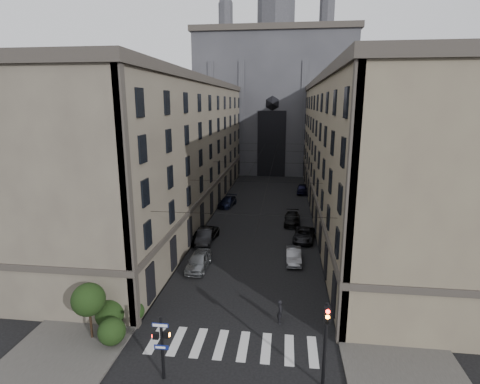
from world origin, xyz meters
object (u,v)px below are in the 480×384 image
at_px(car_left_near, 199,261).
at_px(car_right_far, 302,189).
at_px(traffic_light_right, 326,336).
at_px(pedestrian_signal_left, 162,343).
at_px(car_left_far, 227,202).
at_px(car_left_midfar, 204,235).
at_px(car_right_midnear, 304,235).
at_px(car_left_midnear, 205,237).
at_px(gothic_tower, 274,93).
at_px(car_right_midfar, 292,219).
at_px(pedestrian, 280,312).
at_px(car_right_near, 293,256).

relative_size(car_left_near, car_right_far, 1.01).
relative_size(traffic_light_right, car_right_far, 1.10).
height_order(pedestrian_signal_left, car_left_far, pedestrian_signal_left).
relative_size(car_left_midfar, car_right_midnear, 1.07).
height_order(car_left_midnear, car_right_far, car_right_far).
xyz_separation_m(gothic_tower, car_right_midfar, (4.20, -43.88, -17.07)).
bearing_deg(car_left_midnear, car_left_far, 84.15).
bearing_deg(car_right_midnear, pedestrian, -91.26).
xyz_separation_m(car_right_near, pedestrian, (-1.12, -10.88, 0.22)).
relative_size(car_left_near, car_left_midnear, 0.98).
bearing_deg(traffic_light_right, car_right_midnear, 90.26).
bearing_deg(car_left_near, car_right_near, 17.65).
height_order(car_left_far, car_right_near, car_left_far).
relative_size(gothic_tower, car_right_near, 13.95).
bearing_deg(car_right_far, pedestrian_signal_left, -97.88).
relative_size(car_left_near, car_left_far, 0.97).
distance_m(gothic_tower, car_left_far, 40.46).
height_order(car_left_midnear, pedestrian, pedestrian).
distance_m(gothic_tower, car_right_near, 58.78).
xyz_separation_m(car_left_midfar, pedestrian, (9.10, -15.62, 0.17)).
bearing_deg(pedestrian, gothic_tower, 2.09).
distance_m(car_left_midnear, car_right_midnear, 11.47).
height_order(car_left_midfar, car_left_far, car_left_midfar).
relative_size(car_left_near, car_right_midfar, 0.95).
height_order(car_left_midnear, car_right_near, car_left_midnear).
distance_m(car_right_midnear, car_right_midfar, 6.04).
bearing_deg(car_left_midfar, pedestrian, -52.41).
bearing_deg(pedestrian_signal_left, pedestrian, 44.60).
distance_m(car_left_near, car_left_midnear, 6.74).
bearing_deg(car_left_midfar, car_left_far, 95.82).
height_order(car_left_midnear, car_left_midfar, car_left_midnear).
bearing_deg(pedestrian_signal_left, car_left_midfar, 96.48).
bearing_deg(car_left_midnear, car_left_midfar, 105.77).
xyz_separation_m(car_left_midnear, car_right_midnear, (11.24, 2.28, -0.11)).
xyz_separation_m(car_left_midfar, car_right_near, (10.23, -4.74, -0.05)).
relative_size(car_left_midfar, pedestrian, 2.94).
height_order(pedestrian_signal_left, car_left_midfar, pedestrian_signal_left).
height_order(car_left_midfar, car_right_midnear, car_left_midfar).
xyz_separation_m(pedestrian_signal_left, traffic_light_right, (9.11, 0.42, 0.97)).
bearing_deg(car_right_far, car_left_midfar, -112.25).
distance_m(pedestrian_signal_left, traffic_light_right, 9.18).
bearing_deg(car_left_near, car_left_far, 93.20).
height_order(car_left_near, pedestrian, pedestrian).
xyz_separation_m(car_right_midnear, car_right_far, (0.71, 23.50, 0.12)).
height_order(car_left_near, car_left_midfar, car_left_near).
height_order(pedestrian_signal_left, car_left_near, pedestrian_signal_left).
bearing_deg(car_right_midfar, pedestrian_signal_left, -102.58).
distance_m(car_left_midfar, car_right_far, 27.88).
bearing_deg(car_right_midfar, car_right_near, -87.97).
xyz_separation_m(traffic_light_right, car_left_midfar, (-11.63, 21.70, -2.55)).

